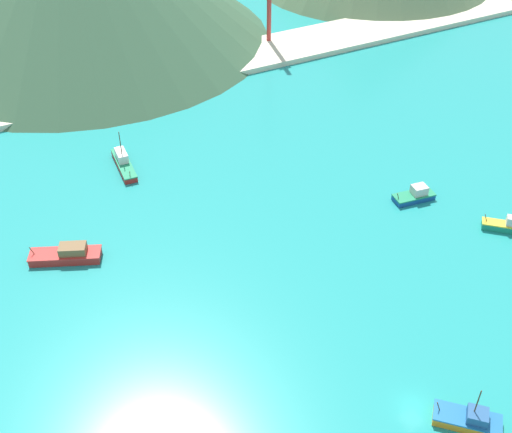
% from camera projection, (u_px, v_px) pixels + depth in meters
% --- Properties ---
extents(ground, '(260.00, 280.00, 0.50)m').
position_uv_depth(ground, '(288.00, 258.00, 97.36)').
color(ground, teal).
extents(fishing_boat_1, '(3.13, 10.68, 7.14)m').
position_uv_depth(fishing_boat_1, '(123.00, 163.00, 115.59)').
color(fishing_boat_1, red).
rests_on(fishing_boat_1, ground).
extents(fishing_boat_2, '(7.53, 7.44, 6.17)m').
position_uv_depth(fishing_boat_2, '(469.00, 419.00, 74.03)').
color(fishing_boat_2, orange).
rests_on(fishing_boat_2, ground).
extents(fishing_boat_3, '(6.76, 6.34, 2.69)m').
position_uv_depth(fishing_boat_3, '(507.00, 226.00, 101.62)').
color(fishing_boat_3, '#198466').
rests_on(fishing_boat_3, ground).
extents(fishing_boat_5, '(10.85, 7.06, 2.67)m').
position_uv_depth(fishing_boat_5, '(67.00, 255.00, 96.19)').
color(fishing_boat_5, red).
rests_on(fishing_boat_5, ground).
extents(fishing_boat_6, '(7.28, 3.63, 2.56)m').
position_uv_depth(fishing_boat_6, '(415.00, 195.00, 108.03)').
color(fishing_boat_6, '#14478C').
rests_on(fishing_boat_6, ground).
extents(beach_strip, '(247.00, 15.69, 1.20)m').
position_uv_depth(beach_strip, '(141.00, 79.00, 142.35)').
color(beach_strip, beige).
rests_on(beach_strip, ground).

